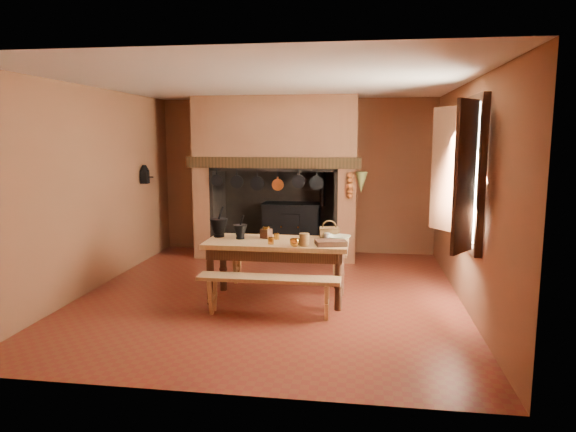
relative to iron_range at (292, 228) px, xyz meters
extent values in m
plane|color=maroon|center=(0.04, -2.45, -0.48)|extent=(5.50, 5.50, 0.00)
plane|color=silver|center=(0.04, -2.45, 2.32)|extent=(5.50, 5.50, 0.00)
cube|color=brown|center=(0.04, 0.30, 0.92)|extent=(5.00, 0.02, 2.80)
cube|color=brown|center=(-2.46, -2.45, 0.92)|extent=(0.02, 5.50, 2.80)
cube|color=brown|center=(2.54, -2.45, 0.92)|extent=(0.02, 5.50, 2.80)
cube|color=brown|center=(0.04, -5.20, 0.92)|extent=(5.00, 0.02, 2.80)
cube|color=brown|center=(-1.51, -0.15, 0.92)|extent=(0.30, 0.90, 2.80)
cube|color=brown|center=(0.99, -0.15, 0.92)|extent=(0.30, 0.90, 2.80)
cube|color=brown|center=(-0.26, -0.15, 1.72)|extent=(2.20, 0.90, 1.20)
cube|color=black|center=(-0.26, -0.55, 1.21)|extent=(2.95, 0.22, 0.18)
cube|color=black|center=(-0.26, 0.27, 0.32)|extent=(2.20, 0.06, 1.60)
cube|color=black|center=(-0.26, -0.15, -0.47)|extent=(2.20, 0.90, 0.02)
cube|color=black|center=(-0.01, 0.00, -0.03)|extent=(1.00, 0.50, 0.90)
cube|color=black|center=(-0.01, -0.02, 0.44)|extent=(1.04, 0.54, 0.04)
cube|color=black|center=(-0.01, -0.26, 0.07)|extent=(0.35, 0.02, 0.45)
cylinder|color=black|center=(0.54, 0.00, 0.77)|extent=(0.10, 0.10, 0.70)
cylinder|color=#BE822C|center=(-0.16, -0.28, 0.07)|extent=(0.03, 0.03, 0.03)
cylinder|color=#BE822C|center=(0.14, -0.28, 0.07)|extent=(0.03, 0.03, 0.03)
cylinder|color=#BE822C|center=(-1.01, -0.15, -0.38)|extent=(0.40, 0.40, 0.20)
cylinder|color=#BE822C|center=(-0.96, -0.40, -0.39)|extent=(0.34, 0.34, 0.18)
cube|color=black|center=(-1.21, -0.05, -0.40)|extent=(0.18, 0.18, 0.16)
cone|color=brown|center=(1.22, -0.66, 0.90)|extent=(0.20, 0.20, 0.35)
cube|color=white|center=(2.52, -2.85, 1.22)|extent=(0.02, 1.00, 1.60)
cube|color=#381F11|center=(2.49, -2.85, 2.06)|extent=(0.08, 1.16, 0.08)
cube|color=#381F11|center=(2.49, -2.85, 0.38)|extent=(0.08, 1.16, 0.08)
cube|color=#381F11|center=(2.29, -3.53, 1.22)|extent=(0.29, 0.39, 1.60)
cube|color=#381F11|center=(2.29, -2.17, 1.22)|extent=(0.29, 0.39, 1.60)
cube|color=black|center=(-2.38, -0.90, 0.97)|extent=(0.12, 0.12, 0.22)
cone|color=black|center=(-2.38, -0.90, 1.12)|extent=(0.16, 0.16, 0.10)
cylinder|color=black|center=(-2.29, -0.90, 0.97)|extent=(0.12, 0.02, 0.02)
cube|color=tan|center=(0.16, -2.66, 0.28)|extent=(1.83, 0.81, 0.06)
cube|color=#381F11|center=(0.16, -2.66, 0.18)|extent=(1.70, 0.69, 0.14)
cylinder|color=#381F11|center=(-0.65, -2.96, -0.12)|extent=(0.09, 0.09, 0.73)
cylinder|color=#381F11|center=(0.98, -2.96, -0.12)|extent=(0.09, 0.09, 0.73)
cylinder|color=#381F11|center=(-0.65, -2.35, -0.12)|extent=(0.09, 0.09, 0.73)
cylinder|color=#381F11|center=(0.98, -2.35, -0.12)|extent=(0.09, 0.09, 0.73)
cube|color=tan|center=(0.16, -3.27, -0.03)|extent=(1.70, 0.30, 0.04)
cube|color=tan|center=(0.16, -1.95, -0.01)|extent=(1.77, 0.31, 0.04)
cylinder|color=black|center=(-0.65, -2.52, 0.33)|extent=(0.14, 0.14, 0.04)
cone|color=black|center=(-0.65, -2.52, 0.45)|extent=(0.24, 0.24, 0.20)
cylinder|color=black|center=(-0.62, -2.52, 0.62)|extent=(0.10, 0.06, 0.20)
cylinder|color=black|center=(-0.33, -2.61, 0.32)|extent=(0.11, 0.11, 0.03)
cone|color=black|center=(-0.33, -2.61, 0.42)|extent=(0.19, 0.19, 0.15)
cylinder|color=black|center=(-0.31, -2.61, 0.55)|extent=(0.08, 0.04, 0.15)
cube|color=#381F11|center=(-0.01, -2.51, 0.37)|extent=(0.16, 0.16, 0.12)
cylinder|color=#BE822C|center=(-0.01, -2.51, 0.44)|extent=(0.09, 0.09, 0.03)
cylinder|color=black|center=(0.04, -2.51, 0.48)|extent=(0.10, 0.05, 0.03)
cylinder|color=#BE822C|center=(0.12, -2.89, 0.35)|extent=(0.08, 0.08, 0.09)
cylinder|color=#BE822C|center=(0.14, -2.58, 0.35)|extent=(0.08, 0.08, 0.08)
imported|color=beige|center=(0.95, -2.60, 0.34)|extent=(0.38, 0.38, 0.08)
cylinder|color=brown|center=(0.55, -2.93, 0.39)|extent=(0.15, 0.15, 0.16)
cylinder|color=beige|center=(0.81, -2.70, 0.37)|extent=(0.08, 0.08, 0.12)
cube|color=#462D15|center=(0.82, -2.38, 0.38)|extent=(0.27, 0.21, 0.14)
torus|color=#462D15|center=(0.82, -2.38, 0.45)|extent=(0.20, 0.05, 0.20)
cube|color=#381F11|center=(0.87, -2.84, 0.34)|extent=(0.42, 0.35, 0.06)
imported|color=#BE822C|center=(0.44, -2.98, 0.35)|extent=(0.12, 0.12, 0.10)
camera|label=1|loc=(1.23, -9.06, 1.63)|focal=32.00mm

